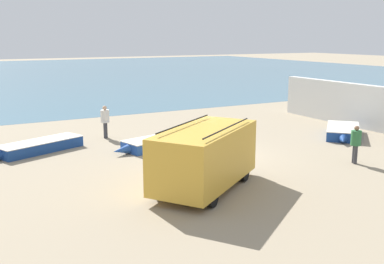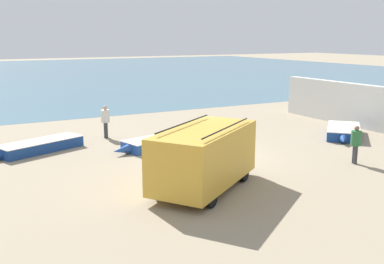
{
  "view_description": "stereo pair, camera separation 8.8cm",
  "coord_description": "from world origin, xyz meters",
  "px_view_note": "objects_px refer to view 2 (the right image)",
  "views": [
    {
      "loc": [
        -10.26,
        -17.17,
        5.31
      ],
      "look_at": [
        -0.65,
        0.69,
        1.0
      ],
      "focal_mm": 42.0,
      "sensor_mm": 36.0,
      "label": 1
    },
    {
      "loc": [
        -10.18,
        -17.22,
        5.31
      ],
      "look_at": [
        -0.65,
        0.69,
        1.0
      ],
      "focal_mm": 42.0,
      "sensor_mm": 36.0,
      "label": 2
    }
  ],
  "objects_px": {
    "fishing_rowboat_1": "(38,147)",
    "fishing_rowboat_2": "(159,142)",
    "fisherman_0": "(356,141)",
    "fisherman_1": "(105,119)",
    "fishing_rowboat_0": "(343,132)",
    "parked_van": "(205,156)"
  },
  "relations": [
    {
      "from": "fisherman_1",
      "to": "fishing_rowboat_2",
      "type": "bearing_deg",
      "value": -29.23
    },
    {
      "from": "parked_van",
      "to": "fisherman_0",
      "type": "relative_size",
      "value": 3.12
    },
    {
      "from": "fishing_rowboat_0",
      "to": "fisherman_0",
      "type": "bearing_deg",
      "value": 4.75
    },
    {
      "from": "fishing_rowboat_2",
      "to": "fisherman_0",
      "type": "relative_size",
      "value": 2.88
    },
    {
      "from": "fisherman_0",
      "to": "fishing_rowboat_0",
      "type": "bearing_deg",
      "value": 73.31
    },
    {
      "from": "fishing_rowboat_0",
      "to": "fishing_rowboat_1",
      "type": "distance_m",
      "value": 15.8
    },
    {
      "from": "fishing_rowboat_2",
      "to": "fisherman_1",
      "type": "height_order",
      "value": "fisherman_1"
    },
    {
      "from": "fisherman_0",
      "to": "fisherman_1",
      "type": "bearing_deg",
      "value": 153.38
    },
    {
      "from": "parked_van",
      "to": "fisherman_1",
      "type": "relative_size",
      "value": 2.95
    },
    {
      "from": "fishing_rowboat_0",
      "to": "parked_van",
      "type": "bearing_deg",
      "value": -24.17
    },
    {
      "from": "parked_van",
      "to": "fishing_rowboat_2",
      "type": "distance_m",
      "value": 6.53
    },
    {
      "from": "fisherman_1",
      "to": "fishing_rowboat_0",
      "type": "bearing_deg",
      "value": 7.35
    },
    {
      "from": "fishing_rowboat_2",
      "to": "parked_van",
      "type": "bearing_deg",
      "value": 66.37
    },
    {
      "from": "fishing_rowboat_2",
      "to": "fisherman_1",
      "type": "bearing_deg",
      "value": -77.92
    },
    {
      "from": "fisherman_0",
      "to": "parked_van",
      "type": "bearing_deg",
      "value": -156.67
    },
    {
      "from": "fishing_rowboat_1",
      "to": "fisherman_1",
      "type": "height_order",
      "value": "fisherman_1"
    },
    {
      "from": "fishing_rowboat_1",
      "to": "fishing_rowboat_2",
      "type": "height_order",
      "value": "fishing_rowboat_1"
    },
    {
      "from": "fishing_rowboat_1",
      "to": "parked_van",
      "type": "bearing_deg",
      "value": 95.39
    },
    {
      "from": "fishing_rowboat_1",
      "to": "fishing_rowboat_2",
      "type": "bearing_deg",
      "value": 138.52
    },
    {
      "from": "parked_van",
      "to": "fishing_rowboat_0",
      "type": "bearing_deg",
      "value": -15.6
    },
    {
      "from": "fishing_rowboat_1",
      "to": "fishing_rowboat_2",
      "type": "xyz_separation_m",
      "value": [
        5.38,
        -1.86,
        -0.01
      ]
    },
    {
      "from": "parked_van",
      "to": "fisherman_1",
      "type": "height_order",
      "value": "parked_van"
    }
  ]
}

